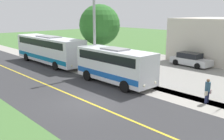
{
  "coord_description": "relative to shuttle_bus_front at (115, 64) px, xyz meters",
  "views": [
    {
      "loc": [
        9.55,
        12.77,
        5.86
      ],
      "look_at": [
        -3.5,
        -1.35,
        1.4
      ],
      "focal_mm": 40.52,
      "sensor_mm": 36.0,
      "label": 1
    }
  ],
  "objects": [
    {
      "name": "ground_plane",
      "position": [
        4.45,
        2.03,
        -1.63
      ],
      "size": [
        120.0,
        120.0,
        0.0
      ],
      "primitive_type": "plane",
      "color": "#477238"
    },
    {
      "name": "road_surface",
      "position": [
        4.45,
        2.03,
        -1.62
      ],
      "size": [
        8.0,
        100.0,
        0.01
      ],
      "primitive_type": "cube",
      "color": "#333335",
      "rests_on": "ground"
    },
    {
      "name": "sidewalk",
      "position": [
        -0.75,
        2.03,
        -1.62
      ],
      "size": [
        2.4,
        100.0,
        0.01
      ],
      "primitive_type": "cube",
      "color": "#9E9991",
      "rests_on": "ground"
    },
    {
      "name": "parking_lot_surface",
      "position": [
        -7.95,
        5.03,
        -1.62
      ],
      "size": [
        14.0,
        36.0,
        0.01
      ],
      "primitive_type": "cube",
      "color": "gray",
      "rests_on": "ground"
    },
    {
      "name": "road_centre_line",
      "position": [
        4.45,
        2.03,
        -1.62
      ],
      "size": [
        0.16,
        100.0,
        0.0
      ],
      "primitive_type": "cube",
      "color": "gold",
      "rests_on": "ground"
    },
    {
      "name": "shuttle_bus_front",
      "position": [
        0.0,
        0.0,
        0.0
      ],
      "size": [
        2.56,
        7.47,
        2.96
      ],
      "color": "white",
      "rests_on": "ground"
    },
    {
      "name": "transit_bus_rear",
      "position": [
        -0.11,
        -11.02,
        0.12
      ],
      "size": [
        2.77,
        11.16,
        3.17
      ],
      "color": "white",
      "rests_on": "ground"
    },
    {
      "name": "pedestrian_with_bags",
      "position": [
        -1.2,
        7.5,
        -0.75
      ],
      "size": [
        0.72,
        0.34,
        1.64
      ],
      "color": "#1E2347",
      "rests_on": "ground"
    },
    {
      "name": "street_light_pole",
      "position": [
        -0.42,
        -3.31,
        2.47
      ],
      "size": [
        1.97,
        0.24,
        7.39
      ],
      "color": "#9E9EA3",
      "rests_on": "ground"
    },
    {
      "name": "parked_car_near",
      "position": [
        -10.9,
        0.62,
        -0.94
      ],
      "size": [
        2.18,
        4.48,
        1.45
      ],
      "color": "silver",
      "rests_on": "ground"
    },
    {
      "name": "tree_curbside",
      "position": [
        -2.95,
        -5.42,
        2.87
      ],
      "size": [
        4.19,
        4.19,
        6.61
      ],
      "color": "#4C3826",
      "rests_on": "ground"
    }
  ]
}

